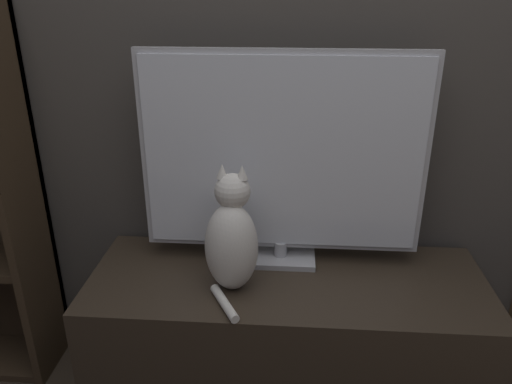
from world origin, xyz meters
name	(u,v)px	position (x,y,z in m)	size (l,w,h in m)	color
wall_back	(293,31)	(0.00, 1.22, 1.30)	(4.80, 0.05, 2.60)	#47423D
tv_stand	(284,341)	(0.00, 0.93, 0.27)	(1.34, 0.51, 0.53)	#33281E
tv	(281,159)	(-0.03, 1.05, 0.91)	(0.94, 0.15, 0.74)	#B7B7BC
cat	(230,239)	(-0.18, 0.87, 0.70)	(0.18, 0.29, 0.42)	silver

